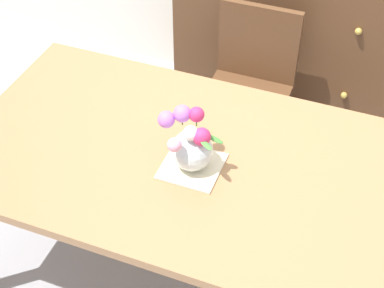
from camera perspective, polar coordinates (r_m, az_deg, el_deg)
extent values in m
plane|color=#939399|center=(2.85, -0.13, -12.14)|extent=(12.00, 12.00, 0.00)
cube|color=#9E7047|center=(2.29, -0.16, -1.68)|extent=(1.84, 1.02, 0.04)
cylinder|color=#9E7047|center=(3.12, -11.72, 2.59)|extent=(0.07, 0.07, 0.71)
cube|color=brown|center=(3.02, 5.18, 4.34)|extent=(0.42, 0.42, 0.04)
cylinder|color=brown|center=(3.01, 7.15, -1.98)|extent=(0.04, 0.04, 0.44)
cylinder|color=brown|center=(3.08, 0.72, -0.30)|extent=(0.04, 0.04, 0.44)
cylinder|color=brown|center=(3.28, 8.86, 2.19)|extent=(0.04, 0.04, 0.44)
cylinder|color=brown|center=(3.34, 2.89, 3.66)|extent=(0.04, 0.04, 0.44)
cube|color=brown|center=(3.04, 6.53, 9.81)|extent=(0.42, 0.04, 0.42)
cube|color=brown|center=(3.41, 10.71, 9.69)|extent=(1.40, 0.44, 1.00)
sphere|color=#B7933D|center=(3.12, 4.92, 13.00)|extent=(0.04, 0.04, 0.04)
sphere|color=#B7933D|center=(3.04, 15.94, 10.53)|extent=(0.04, 0.04, 0.04)
sphere|color=#B7933D|center=(3.34, 4.51, 7.05)|extent=(0.04, 0.04, 0.04)
sphere|color=#B7933D|center=(3.26, 14.62, 4.63)|extent=(0.04, 0.04, 0.04)
cube|color=beige|center=(2.23, 0.00, -2.17)|extent=(0.22, 0.22, 0.01)
sphere|color=silver|center=(2.17, 0.00, -0.62)|extent=(0.16, 0.16, 0.16)
sphere|color=#D12D66|center=(2.15, 0.45, 2.90)|extent=(0.06, 0.06, 0.06)
cylinder|color=#478438|center=(2.17, 0.45, 2.34)|extent=(0.01, 0.01, 0.06)
sphere|color=#D12D66|center=(2.08, 0.96, 0.72)|extent=(0.07, 0.07, 0.07)
cylinder|color=#478438|center=(2.10, 0.95, 0.28)|extent=(0.01, 0.01, 0.04)
sphere|color=#B266C6|center=(2.16, -2.52, 2.41)|extent=(0.07, 0.07, 0.07)
cylinder|color=#478438|center=(2.18, -2.51, 2.05)|extent=(0.01, 0.01, 0.04)
sphere|color=#B266C6|center=(2.16, -0.96, 2.99)|extent=(0.07, 0.07, 0.07)
cylinder|color=#478438|center=(2.18, -0.95, 2.44)|extent=(0.01, 0.01, 0.05)
sphere|color=white|center=(2.08, -0.13, 1.07)|extent=(0.06, 0.06, 0.06)
cylinder|color=#478438|center=(2.10, -0.13, 0.53)|extent=(0.01, 0.01, 0.05)
sphere|color=#EA9EBC|center=(2.06, -1.72, -0.07)|extent=(0.05, 0.05, 0.05)
cylinder|color=#478438|center=(2.08, -1.71, -0.41)|extent=(0.01, 0.01, 0.03)
ellipsoid|color=#478438|center=(2.05, 1.35, -0.05)|extent=(0.07, 0.06, 0.01)
ellipsoid|color=#478438|center=(2.11, 2.22, 0.49)|extent=(0.07, 0.03, 0.04)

